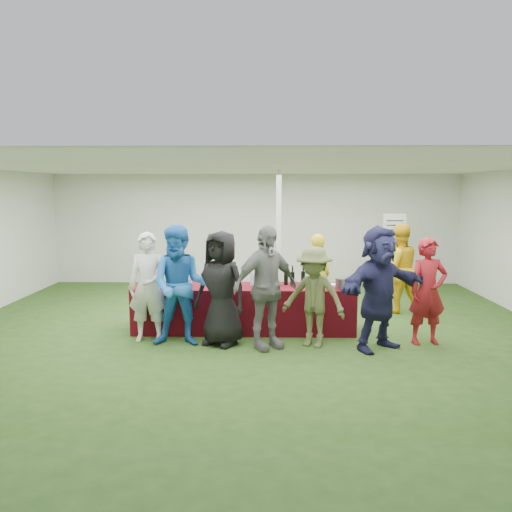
{
  "coord_description": "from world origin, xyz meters",
  "views": [
    {
      "loc": [
        0.28,
        -8.31,
        2.33
      ],
      "look_at": [
        0.1,
        -0.25,
        1.25
      ],
      "focal_mm": 35.0,
      "sensor_mm": 36.0,
      "label": 1
    }
  ],
  "objects_px": {
    "serving_table": "(244,308)",
    "staff_back": "(398,268)",
    "customer_1": "(180,286)",
    "customer_4": "(314,297)",
    "staff_pourer": "(316,274)",
    "customer_3": "(266,287)",
    "wine_list_sign": "(394,236)",
    "customer_6": "(428,291)",
    "customer_5": "(379,288)",
    "dump_bucket": "(343,284)",
    "customer_2": "(221,288)",
    "customer_0": "(149,287)"
  },
  "relations": [
    {
      "from": "serving_table",
      "to": "staff_back",
      "type": "distance_m",
      "value": 3.2
    },
    {
      "from": "customer_1",
      "to": "customer_4",
      "type": "relative_size",
      "value": 1.21
    },
    {
      "from": "customer_1",
      "to": "staff_pourer",
      "type": "bearing_deg",
      "value": 41.26
    },
    {
      "from": "serving_table",
      "to": "customer_3",
      "type": "xyz_separation_m",
      "value": [
        0.36,
        -0.91,
        0.53
      ]
    },
    {
      "from": "wine_list_sign",
      "to": "customer_3",
      "type": "distance_m",
      "value": 4.75
    },
    {
      "from": "customer_4",
      "to": "customer_6",
      "type": "height_order",
      "value": "customer_6"
    },
    {
      "from": "serving_table",
      "to": "staff_pourer",
      "type": "relative_size",
      "value": 2.37
    },
    {
      "from": "staff_back",
      "to": "customer_3",
      "type": "bearing_deg",
      "value": 30.92
    },
    {
      "from": "customer_4",
      "to": "customer_5",
      "type": "relative_size",
      "value": 0.82
    },
    {
      "from": "customer_3",
      "to": "wine_list_sign",
      "type": "bearing_deg",
      "value": 20.28
    },
    {
      "from": "serving_table",
      "to": "wine_list_sign",
      "type": "relative_size",
      "value": 2.0
    },
    {
      "from": "wine_list_sign",
      "to": "staff_back",
      "type": "height_order",
      "value": "wine_list_sign"
    },
    {
      "from": "dump_bucket",
      "to": "customer_2",
      "type": "relative_size",
      "value": 0.15
    },
    {
      "from": "customer_0",
      "to": "customer_6",
      "type": "height_order",
      "value": "customer_0"
    },
    {
      "from": "customer_0",
      "to": "customer_3",
      "type": "xyz_separation_m",
      "value": [
        1.79,
        -0.31,
        0.06
      ]
    },
    {
      "from": "serving_table",
      "to": "customer_4",
      "type": "xyz_separation_m",
      "value": [
        1.07,
        -0.81,
        0.38
      ]
    },
    {
      "from": "dump_bucket",
      "to": "customer_4",
      "type": "xyz_separation_m",
      "value": [
        -0.53,
        -0.59,
        -0.09
      ]
    },
    {
      "from": "serving_table",
      "to": "dump_bucket",
      "type": "height_order",
      "value": "dump_bucket"
    },
    {
      "from": "staff_back",
      "to": "dump_bucket",
      "type": "bearing_deg",
      "value": 39.8
    },
    {
      "from": "wine_list_sign",
      "to": "customer_1",
      "type": "relative_size",
      "value": 0.99
    },
    {
      "from": "serving_table",
      "to": "staff_pourer",
      "type": "distance_m",
      "value": 1.74
    },
    {
      "from": "customer_0",
      "to": "customer_2",
      "type": "relative_size",
      "value": 0.98
    },
    {
      "from": "dump_bucket",
      "to": "staff_back",
      "type": "relative_size",
      "value": 0.15
    },
    {
      "from": "customer_0",
      "to": "customer_3",
      "type": "height_order",
      "value": "customer_3"
    },
    {
      "from": "customer_3",
      "to": "customer_5",
      "type": "bearing_deg",
      "value": -33.82
    },
    {
      "from": "dump_bucket",
      "to": "wine_list_sign",
      "type": "xyz_separation_m",
      "value": [
        1.57,
        3.12,
        0.48
      ]
    },
    {
      "from": "wine_list_sign",
      "to": "customer_4",
      "type": "relative_size",
      "value": 1.2
    },
    {
      "from": "dump_bucket",
      "to": "customer_2",
      "type": "bearing_deg",
      "value": -164.56
    },
    {
      "from": "dump_bucket",
      "to": "staff_pourer",
      "type": "height_order",
      "value": "staff_pourer"
    },
    {
      "from": "customer_6",
      "to": "customer_2",
      "type": "bearing_deg",
      "value": 172.44
    },
    {
      "from": "customer_0",
      "to": "customer_6",
      "type": "distance_m",
      "value": 4.23
    },
    {
      "from": "serving_table",
      "to": "customer_3",
      "type": "height_order",
      "value": "customer_3"
    },
    {
      "from": "customer_5",
      "to": "customer_2",
      "type": "bearing_deg",
      "value": 141.16
    },
    {
      "from": "dump_bucket",
      "to": "customer_3",
      "type": "relative_size",
      "value": 0.14
    },
    {
      "from": "wine_list_sign",
      "to": "customer_6",
      "type": "height_order",
      "value": "wine_list_sign"
    },
    {
      "from": "staff_pourer",
      "to": "customer_0",
      "type": "relative_size",
      "value": 0.9
    },
    {
      "from": "dump_bucket",
      "to": "wine_list_sign",
      "type": "distance_m",
      "value": 3.53
    },
    {
      "from": "customer_3",
      "to": "staff_pourer",
      "type": "bearing_deg",
      "value": 31.87
    },
    {
      "from": "wine_list_sign",
      "to": "customer_3",
      "type": "height_order",
      "value": "customer_3"
    },
    {
      "from": "wine_list_sign",
      "to": "staff_back",
      "type": "distance_m",
      "value": 1.67
    },
    {
      "from": "customer_3",
      "to": "customer_4",
      "type": "xyz_separation_m",
      "value": [
        0.71,
        0.1,
        -0.16
      ]
    },
    {
      "from": "serving_table",
      "to": "customer_5",
      "type": "relative_size",
      "value": 1.98
    },
    {
      "from": "serving_table",
      "to": "customer_0",
      "type": "height_order",
      "value": "customer_0"
    },
    {
      "from": "dump_bucket",
      "to": "customer_6",
      "type": "distance_m",
      "value": 1.28
    },
    {
      "from": "customer_2",
      "to": "customer_4",
      "type": "bearing_deg",
      "value": 25.32
    },
    {
      "from": "customer_0",
      "to": "customer_3",
      "type": "relative_size",
      "value": 0.93
    },
    {
      "from": "dump_bucket",
      "to": "customer_3",
      "type": "distance_m",
      "value": 1.42
    },
    {
      "from": "staff_back",
      "to": "customer_6",
      "type": "relative_size",
      "value": 1.04
    },
    {
      "from": "staff_pourer",
      "to": "customer_4",
      "type": "height_order",
      "value": "staff_pourer"
    },
    {
      "from": "staff_pourer",
      "to": "customer_0",
      "type": "xyz_separation_m",
      "value": [
        -2.73,
        -1.7,
        0.09
      ]
    }
  ]
}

